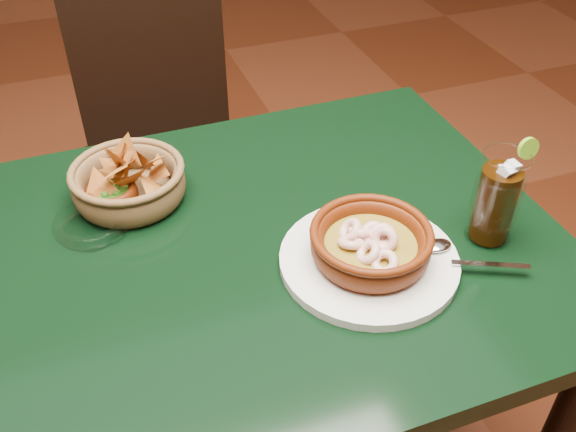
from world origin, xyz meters
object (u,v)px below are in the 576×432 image
object	(u,v)px
shrimp_plate	(370,248)
cola_drink	(497,199)
chip_basket	(129,182)
dining_table	(208,298)
dining_chair	(168,149)

from	to	relation	value
shrimp_plate	cola_drink	xyz separation A→B (m)	(0.22, -0.01, 0.05)
shrimp_plate	chip_basket	xyz separation A→B (m)	(-0.33, 0.31, 0.00)
dining_table	chip_basket	distance (m)	0.25
dining_table	dining_chair	xyz separation A→B (m)	(0.07, 0.71, -0.14)
dining_table	shrimp_plate	size ratio (longest dim) A/B	3.24
chip_basket	cola_drink	world-z (taller)	cola_drink
shrimp_plate	dining_chair	bearing A→B (deg)	102.36
cola_drink	dining_chair	bearing A→B (deg)	115.61
chip_basket	shrimp_plate	bearing A→B (deg)	-43.00
chip_basket	cola_drink	distance (m)	0.63
shrimp_plate	cola_drink	bearing A→B (deg)	-2.22
dining_table	dining_chair	bearing A→B (deg)	84.73
shrimp_plate	chip_basket	bearing A→B (deg)	137.00
dining_table	shrimp_plate	world-z (taller)	shrimp_plate
dining_chair	chip_basket	distance (m)	0.60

